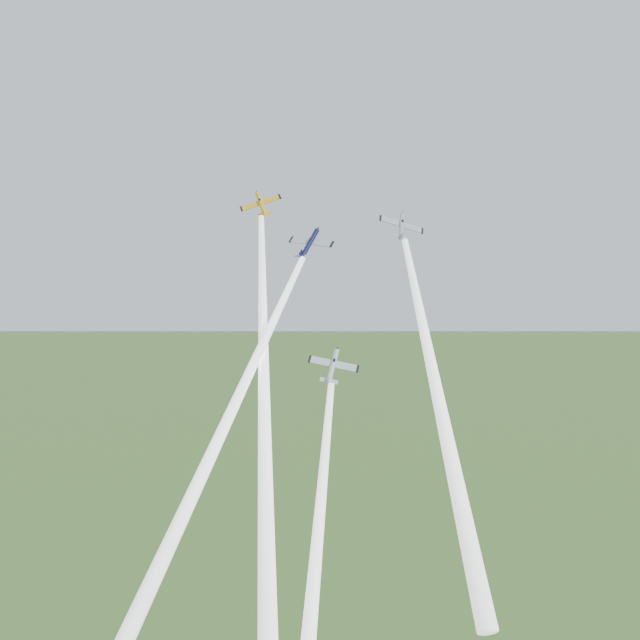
{
  "coord_description": "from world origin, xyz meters",
  "views": [
    {
      "loc": [
        36.83,
        -119.6,
        102.63
      ],
      "look_at": [
        0.0,
        -6.0,
        92.0
      ],
      "focal_mm": 45.0,
      "sensor_mm": 36.0,
      "label": 1
    }
  ],
  "objects_px": {
    "plane_navy": "(310,243)",
    "plane_silver_low": "(333,366)",
    "plane_yellow": "(261,204)",
    "plane_silver_right": "(402,226)"
  },
  "relations": [
    {
      "from": "plane_navy",
      "to": "plane_silver_right",
      "type": "relative_size",
      "value": 1.07
    },
    {
      "from": "plane_yellow",
      "to": "plane_navy",
      "type": "height_order",
      "value": "plane_yellow"
    },
    {
      "from": "plane_navy",
      "to": "plane_silver_low",
      "type": "distance_m",
      "value": 22.93
    },
    {
      "from": "plane_navy",
      "to": "plane_silver_low",
      "type": "height_order",
      "value": "plane_navy"
    },
    {
      "from": "plane_yellow",
      "to": "plane_navy",
      "type": "xyz_separation_m",
      "value": [
        11.01,
        -6.86,
        -6.75
      ]
    },
    {
      "from": "plane_yellow",
      "to": "plane_silver_right",
      "type": "relative_size",
      "value": 1.0
    },
    {
      "from": "plane_yellow",
      "to": "plane_silver_low",
      "type": "bearing_deg",
      "value": -68.79
    },
    {
      "from": "plane_navy",
      "to": "plane_silver_low",
      "type": "xyz_separation_m",
      "value": [
        7.77,
        -12.67,
        -17.45
      ]
    },
    {
      "from": "plane_yellow",
      "to": "plane_silver_low",
      "type": "height_order",
      "value": "plane_yellow"
    },
    {
      "from": "plane_navy",
      "to": "plane_silver_low",
      "type": "bearing_deg",
      "value": -48.72
    }
  ]
}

